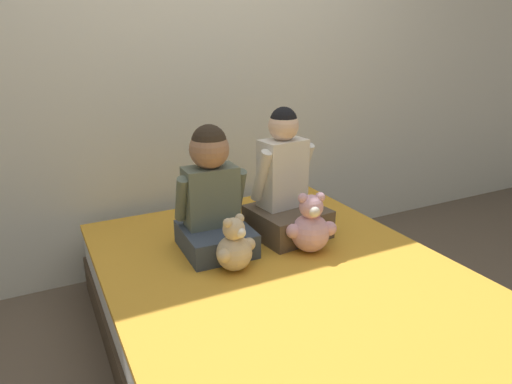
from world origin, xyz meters
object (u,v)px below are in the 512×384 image
Objects in this scene: child_on_left at (212,197)px; teddy_bear_held_by_left_child at (234,247)px; bed at (288,315)px; teddy_bear_held_by_right_child at (310,227)px; child_on_right at (285,189)px.

teddy_bear_held_by_left_child is at bearing -88.24° from child_on_left.
bed is 6.77× the size of teddy_bear_held_by_right_child.
teddy_bear_held_by_left_child is at bearing -162.97° from teddy_bear_held_by_right_child.
child_on_right reaches higher than teddy_bear_held_by_left_child.
bed is at bearing -58.79° from teddy_bear_held_by_left_child.
bed is at bearing -124.19° from child_on_right.
child_on_right is at bearing 62.61° from bed.
bed is 7.86× the size of teddy_bear_held_by_left_child.
teddy_bear_held_by_right_child is at bearing -29.86° from child_on_left.
child_on_right is 2.59× the size of teddy_bear_held_by_left_child.
child_on_left is 2.38× the size of teddy_bear_held_by_left_child.
teddy_bear_held_by_left_child is 0.86× the size of teddy_bear_held_by_right_child.
teddy_bear_held_by_left_child is 0.40m from teddy_bear_held_by_right_child.
teddy_bear_held_by_left_child is (-0.00, -0.25, -0.15)m from child_on_left.
child_on_right reaches higher than child_on_left.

